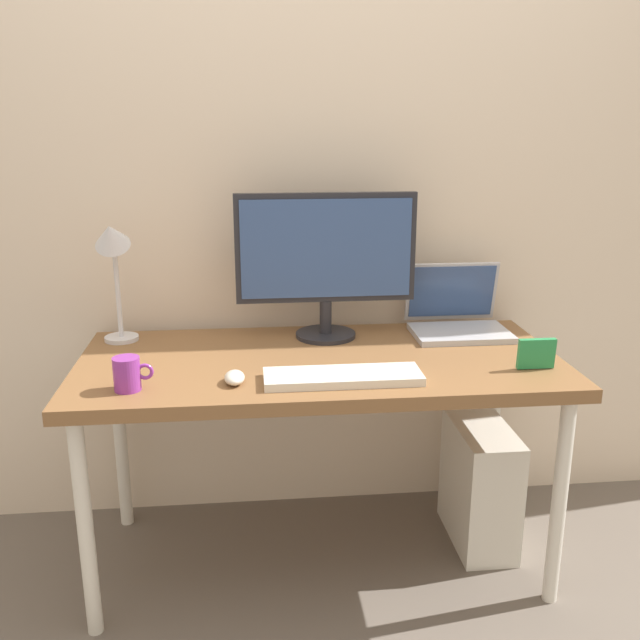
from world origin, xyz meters
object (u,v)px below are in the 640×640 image
(keyboard, at_px, (343,377))
(photo_frame, at_px, (536,354))
(desk, at_px, (320,376))
(laptop, at_px, (457,315))
(coffee_mug, at_px, (128,374))
(monitor, at_px, (326,256))
(computer_tower, at_px, (480,484))
(mouse, at_px, (235,378))
(desk_lamp, at_px, (113,254))

(keyboard, distance_m, photo_frame, 0.57)
(desk, relative_size, laptop, 4.58)
(coffee_mug, distance_m, photo_frame, 1.16)
(monitor, distance_m, keyboard, 0.49)
(computer_tower, bearing_deg, desk, -174.40)
(monitor, height_order, laptop, monitor)
(keyboard, bearing_deg, mouse, 177.83)
(monitor, distance_m, coffee_mug, 0.75)
(desk_lamp, bearing_deg, monitor, -0.05)
(desk, distance_m, keyboard, 0.22)
(coffee_mug, bearing_deg, computer_tower, 13.62)
(monitor, bearing_deg, photo_frame, -33.23)
(computer_tower, bearing_deg, mouse, -163.18)
(desk, distance_m, desk_lamp, 0.76)
(desk, distance_m, photo_frame, 0.65)
(coffee_mug, bearing_deg, monitor, 35.87)
(monitor, height_order, mouse, monitor)
(monitor, distance_m, laptop, 0.50)
(desk, distance_m, laptop, 0.56)
(laptop, bearing_deg, desk_lamp, -179.19)
(mouse, bearing_deg, photo_frame, 1.61)
(mouse, distance_m, coffee_mug, 0.29)
(laptop, xyz_separation_m, computer_tower, (0.06, -0.17, -0.55))
(photo_frame, distance_m, computer_tower, 0.59)
(coffee_mug, bearing_deg, photo_frame, 2.21)
(desk, height_order, computer_tower, desk)
(mouse, bearing_deg, laptop, 29.06)
(desk_lamp, xyz_separation_m, mouse, (0.38, -0.40, -0.28))
(photo_frame, bearing_deg, desk_lamp, 163.21)
(laptop, bearing_deg, monitor, -177.92)
(mouse, bearing_deg, desk, 36.58)
(coffee_mug, distance_m, computer_tower, 1.25)
(laptop, height_order, desk_lamp, desk_lamp)
(computer_tower, bearing_deg, photo_frame, -74.44)
(keyboard, relative_size, photo_frame, 4.00)
(monitor, xyz_separation_m, mouse, (-0.30, -0.40, -0.26))
(keyboard, height_order, coffee_mug, coffee_mug)
(mouse, relative_size, computer_tower, 0.21)
(laptop, distance_m, mouse, 0.86)
(monitor, relative_size, desk_lamp, 1.40)
(laptop, distance_m, keyboard, 0.62)
(desk, bearing_deg, desk_lamp, 161.63)
(mouse, bearing_deg, keyboard, -2.17)
(monitor, bearing_deg, coffee_mug, -144.13)
(desk, xyz_separation_m, mouse, (-0.26, -0.19, 0.08))
(monitor, height_order, photo_frame, monitor)
(coffee_mug, bearing_deg, mouse, 4.04)
(desk, height_order, desk_lamp, desk_lamp)
(desk, bearing_deg, monitor, 78.98)
(mouse, xyz_separation_m, computer_tower, (0.81, 0.24, -0.51))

